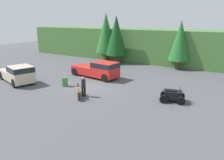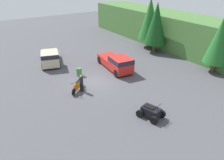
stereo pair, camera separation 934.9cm
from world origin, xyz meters
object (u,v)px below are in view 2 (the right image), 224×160
Objects in this scene: dirt_bike at (77,86)px; rider_person at (81,83)px; steel_barrel at (79,72)px; pickup_truck_second at (50,57)px; quad_atv at (151,112)px; pickup_truck_red at (117,62)px.

dirt_bike is 1.10× the size of rider_person.
rider_person is at bearing -21.32° from steel_barrel.
quad_atv is at bearing 27.75° from pickup_truck_second.
pickup_truck_red is 6.64× the size of steel_barrel.
steel_barrel is at bearing -96.65° from pickup_truck_red.
pickup_truck_second reaches higher than rider_person.
pickup_truck_second reaches higher than dirt_bike.
rider_person is at bearing 18.38° from pickup_truck_second.
quad_atv is (9.13, -2.97, -0.48)m from pickup_truck_red.
dirt_bike is 3.44m from steel_barrel.
quad_atv is at bearing 67.79° from rider_person.
pickup_truck_red is 4.49m from steel_barrel.
dirt_bike is at bearing -28.06° from steel_barrel.
steel_barrel is at bearing -155.20° from rider_person.
pickup_truck_red is 3.40× the size of rider_person.
rider_person reaches higher than quad_atv.
dirt_bike is at bearing -64.80° from pickup_truck_red.
pickup_truck_red reaches higher than rider_person.
rider_person is at bearing 90.35° from dirt_bike.
pickup_truck_second is 2.87× the size of dirt_bike.
pickup_truck_red is 2.63× the size of quad_atv.
pickup_truck_second is 2.44× the size of quad_atv.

